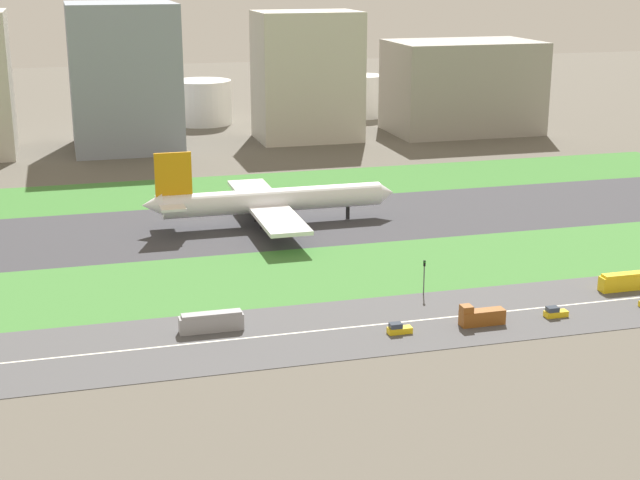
% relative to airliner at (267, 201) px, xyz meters
% --- Properties ---
extents(ground_plane, '(800.00, 800.00, 0.00)m').
position_rel_airliner_xyz_m(ground_plane, '(5.20, -0.00, -6.23)').
color(ground_plane, '#5B564C').
extents(runway, '(280.00, 46.00, 0.10)m').
position_rel_airliner_xyz_m(runway, '(5.20, -0.00, -6.18)').
color(runway, '#38383D').
rests_on(runway, ground_plane).
extents(grass_median_north, '(280.00, 36.00, 0.10)m').
position_rel_airliner_xyz_m(grass_median_north, '(5.20, 41.00, -6.18)').
color(grass_median_north, '#3D7A33').
rests_on(grass_median_north, ground_plane).
extents(grass_median_south, '(280.00, 36.00, 0.10)m').
position_rel_airliner_xyz_m(grass_median_south, '(5.20, -41.00, -6.18)').
color(grass_median_south, '#427F38').
rests_on(grass_median_south, ground_plane).
extents(highway, '(280.00, 28.00, 0.10)m').
position_rel_airliner_xyz_m(highway, '(5.20, -73.00, -6.18)').
color(highway, '#4C4C4F').
rests_on(highway, ground_plane).
extents(highway_centerline, '(266.00, 0.50, 0.01)m').
position_rel_airliner_xyz_m(highway_centerline, '(5.20, -73.00, -6.13)').
color(highway_centerline, silver).
rests_on(highway_centerline, highway).
extents(airliner, '(65.00, 56.00, 19.70)m').
position_rel_airliner_xyz_m(airliner, '(0.00, 0.00, 0.00)').
color(airliner, white).
rests_on(airliner, runway).
extents(bus_0, '(11.60, 2.50, 3.50)m').
position_rel_airliner_xyz_m(bus_0, '(59.76, -68.00, -4.41)').
color(bus_0, yellow).
rests_on(bus_0, highway).
extents(car_3, '(4.40, 1.80, 2.00)m').
position_rel_airliner_xyz_m(car_3, '(38.21, -78.00, -5.31)').
color(car_3, yellow).
rests_on(car_3, highway).
extents(truck_0, '(8.40, 2.50, 4.00)m').
position_rel_airliner_xyz_m(truck_0, '(23.03, -78.00, -4.56)').
color(truck_0, brown).
rests_on(truck_0, highway).
extents(bus_1, '(11.60, 2.50, 3.50)m').
position_rel_airliner_xyz_m(bus_1, '(-25.19, -68.00, -4.41)').
color(bus_1, '#99999E').
rests_on(bus_1, highway).
extents(car_0, '(4.40, 1.80, 2.00)m').
position_rel_airliner_xyz_m(car_0, '(7.03, -78.00, -5.31)').
color(car_0, yellow).
rests_on(car_0, highway).
extents(traffic_light, '(0.36, 0.50, 7.20)m').
position_rel_airliner_xyz_m(traffic_light, '(18.86, -60.01, -1.94)').
color(traffic_light, '#4C4C51').
rests_on(traffic_light, highway).
extents(hangar_building, '(36.97, 39.34, 50.76)m').
position_rel_airliner_xyz_m(hangar_building, '(-26.39, 114.00, 19.15)').
color(hangar_building, gray).
rests_on(hangar_building, ground_plane).
extents(office_tower, '(37.47, 26.78, 46.99)m').
position_rel_airliner_xyz_m(office_tower, '(40.12, 114.00, 17.26)').
color(office_tower, beige).
rests_on(office_tower, ground_plane).
extents(cargo_warehouse, '(56.21, 36.22, 34.99)m').
position_rel_airliner_xyz_m(cargo_warehouse, '(102.42, 114.00, 11.27)').
color(cargo_warehouse, '#9E998E').
rests_on(cargo_warehouse, ground_plane).
extents(fuel_tank_west, '(24.13, 24.13, 17.79)m').
position_rel_airliner_xyz_m(fuel_tank_west, '(7.33, 159.00, 2.66)').
color(fuel_tank_west, silver).
rests_on(fuel_tank_west, ground_plane).
extents(fuel_tank_centre, '(20.62, 20.62, 12.12)m').
position_rel_airliner_xyz_m(fuel_tank_centre, '(43.95, 159.00, -0.17)').
color(fuel_tank_centre, silver).
rests_on(fuel_tank_centre, ground_plane).
extents(fuel_tank_east, '(18.10, 18.10, 17.78)m').
position_rel_airliner_xyz_m(fuel_tank_east, '(76.29, 159.00, 2.66)').
color(fuel_tank_east, silver).
rests_on(fuel_tank_east, ground_plane).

